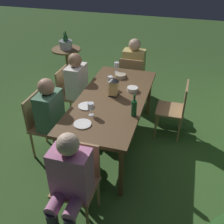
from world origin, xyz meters
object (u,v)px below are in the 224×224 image
Objects in this scene: chair_side_right_a at (176,107)px; wine_glass_a at (91,107)px; person_in_pink at (69,182)px; green_bottle_on_table at (134,108)px; person_in_cream at (81,85)px; ice_bucket at (66,44)px; wine_glass_b at (117,65)px; chair_head_far at (78,178)px; chair_side_left_a at (70,92)px; dining_table at (112,101)px; person_in_mustard at (134,66)px; plate_b at (86,106)px; chair_side_left_b at (43,123)px; plate_a at (83,124)px; wine_glass_c at (110,80)px; bowl_olives at (132,89)px; lantern_centerpiece at (113,86)px; bowl_bread at (120,76)px; person_in_green at (55,115)px; side_table at (67,59)px.

chair_side_right_a is 5.15× the size of wine_glass_a.
person_in_pink is 1.18m from green_bottle_on_table.
wine_glass_a is (0.14, -0.50, 0.01)m from green_bottle_on_table.
person_in_cream is 1.65m from ice_bucket.
chair_head_far is at bearing 4.55° from wine_glass_b.
wine_glass_b is (-0.37, 0.68, 0.39)m from chair_side_left_a.
person_in_pink reaches higher than green_bottle_on_table.
dining_table is 1.44m from person_in_pink.
person_in_mustard reaches higher than green_bottle_on_table.
wine_glass_b is 1.70m from ice_bucket.
chair_side_left_b is at bearing -76.83° from plate_b.
chair_side_left_b reaches higher than plate_a.
dining_table is 1.26m from chair_head_far.
person_in_mustard is (-1.44, 0.00, -0.07)m from dining_table.
person_in_mustard reaches higher than plate_b.
dining_table is 1.73× the size of person_in_cream.
chair_side_left_b is 1.49m from wine_glass_b.
green_bottle_on_table is 0.80m from wine_glass_c.
wine_glass_a is at bearing -46.35° from chair_side_right_a.
wine_glass_b reaches higher than chair_head_far.
wine_glass_b is at bearing -168.65° from dining_table.
wine_glass_b reaches higher than bowl_olives.
chair_head_far reaches higher than plate_b.
plate_b is at bearing 37.83° from chair_side_left_a.
wine_glass_c reaches higher than chair_side_left_b.
green_bottle_on_table reaches higher than plate_b.
lantern_centerpiece reaches higher than wine_glass_b.
wine_glass_c reaches higher than bowl_olives.
plate_b is at bearing 30.67° from ice_bucket.
bowl_bread is 1.89m from ice_bucket.
bowl_bread is (-1.10, 0.59, 0.15)m from person_in_green.
bowl_olives is (-0.58, 0.47, 0.02)m from plate_b.
person_in_pink is 3.62m from side_table.
plate_a is 1.03m from bowl_olives.
wine_glass_a is at bearing -172.66° from person_in_pink.
bowl_bread is at bearing 176.42° from wine_glass_a.
person_in_green is at bearing -146.95° from person_in_pink.
person_in_cream and person_in_green have the same top height.
chair_side_left_a is 5.15× the size of wine_glass_b.
person_in_cream is at bearing -150.52° from wine_glass_a.
lantern_centerpiece is 0.79m from plate_a.
bowl_bread is 1.92m from side_table.
wine_glass_b is (-1.26, 0.48, 0.24)m from person_in_green.
wine_glass_c reaches higher than plate_a.
plate_a is at bearing 28.53° from ice_bucket.
person_in_green reaches higher than lantern_centerpiece.
chair_side_left_b is at bearing -28.13° from wine_glass_b.
plate_b is (0.39, -0.25, -0.14)m from lantern_centerpiece.
dining_table is at bearing 140.84° from plate_b.
chair_side_left_b is 0.76× the size of person_in_mustard.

